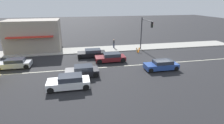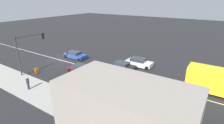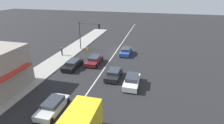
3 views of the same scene
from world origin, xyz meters
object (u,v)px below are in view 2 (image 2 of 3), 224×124
warning_aframe_sign (37,71)px  coupe_blue (75,55)px  suv_black (81,81)px  sedan_silver (172,95)px  pedestrian (28,83)px  sedan_dark (122,66)px  traffic_signal_main (27,47)px  delivery_truck (220,82)px  van_white (139,62)px  sedan_maroon (82,70)px

warning_aframe_sign → coupe_blue: coupe_blue is taller
suv_black → sedan_silver: 10.79m
pedestrian → warning_aframe_sign: size_ratio=1.91×
sedan_dark → coupe_blue: bearing=-90.0°
traffic_signal_main → coupe_blue: traffic_signal_main is taller
sedan_silver → sedan_dark: (-4.40, -8.65, 0.00)m
delivery_truck → traffic_signal_main: bearing=-70.5°
van_white → sedan_dark: size_ratio=1.09×
traffic_signal_main → sedan_dark: size_ratio=1.46×
delivery_truck → van_white: 11.62m
sedan_silver → van_white: (-7.20, -7.21, 0.05)m
traffic_signal_main → sedan_silver: traffic_signal_main is taller
suv_black → sedan_dark: sedan_dark is taller
sedan_maroon → warning_aframe_sign: bearing=-56.0°
traffic_signal_main → sedan_maroon: 8.31m
van_white → sedan_maroon: bearing=-38.2°
traffic_signal_main → sedan_dark: bearing=127.7°
sedan_maroon → sedan_dark: bearing=136.2°
suv_black → coupe_blue: 10.92m
warning_aframe_sign → delivery_truck: bearing=109.9°
traffic_signal_main → coupe_blue: size_ratio=1.32×
delivery_truck → sedan_silver: bearing=-42.5°
delivery_truck → sedan_silver: delivery_truck is taller
warning_aframe_sign → coupe_blue: size_ratio=0.20×
delivery_truck → sedan_dark: 12.71m
sedan_maroon → coupe_blue: bearing=-127.4°
sedan_dark → delivery_truck: bearing=90.0°
warning_aframe_sign → pedestrian: bearing=45.0°
delivery_truck → sedan_dark: (0.00, -12.68, -0.86)m
warning_aframe_sign → delivery_truck: size_ratio=0.11×
pedestrian → delivery_truck: bearing=121.5°
traffic_signal_main → delivery_truck: 25.00m
suv_black → sedan_maroon: sedan_maroon is taller
pedestrian → sedan_silver: bearing=115.7°
pedestrian → sedan_maroon: (-7.17, 1.99, -0.34)m
sedan_dark → sedan_silver: bearing=63.0°
delivery_truck → sedan_maroon: (4.40, -16.90, -0.85)m
delivery_truck → coupe_blue: delivery_truck is taller
traffic_signal_main → coupe_blue: (-8.32, 0.79, -3.29)m
suv_black → van_white: size_ratio=1.03×
warning_aframe_sign → sedan_dark: 12.63m
warning_aframe_sign → suv_black: suv_black is taller
coupe_blue → pedestrian: bearing=18.0°
pedestrian → sedan_silver: 16.51m
sedan_maroon → sedan_dark: (-4.40, 4.22, -0.01)m
warning_aframe_sign → sedan_silver: size_ratio=0.20×
suv_black → sedan_dark: (-7.20, 1.77, 0.02)m
sedan_maroon → van_white: (-7.20, 5.66, 0.04)m
delivery_truck → van_white: size_ratio=1.78×
warning_aframe_sign → suv_black: bearing=96.4°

